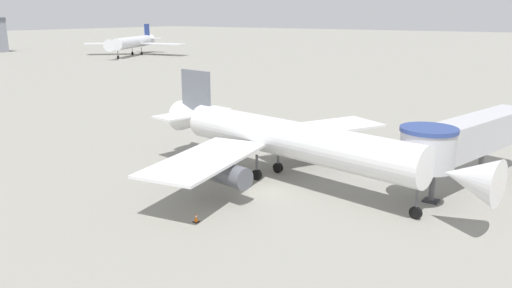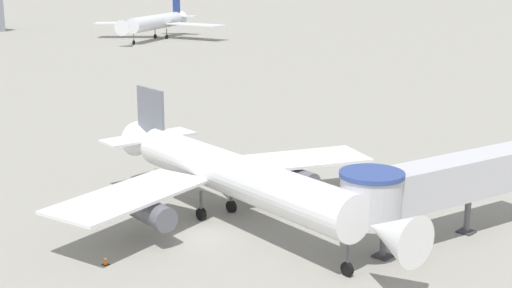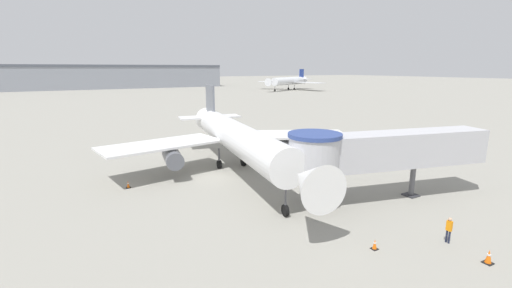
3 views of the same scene
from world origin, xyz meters
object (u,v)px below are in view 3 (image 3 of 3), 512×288
at_px(main_airplane, 237,138).
at_px(traffic_cone_apron_front, 489,257).
at_px(jet_bridge, 376,150).
at_px(traffic_cone_near_nose, 375,244).
at_px(traffic_cone_port_wing, 128,185).
at_px(background_jet_blue_tail, 289,81).
at_px(ground_crew_wing_walker, 449,228).

height_order(main_airplane, traffic_cone_apron_front, main_airplane).
xyz_separation_m(main_airplane, jet_bridge, (6.40, -12.48, 0.62)).
distance_m(traffic_cone_near_nose, traffic_cone_port_wing, 21.82).
distance_m(traffic_cone_apron_front, traffic_cone_near_nose, 6.06).
xyz_separation_m(traffic_cone_near_nose, background_jet_blue_tail, (82.36, 130.35, 4.21)).
xyz_separation_m(traffic_cone_near_nose, traffic_cone_port_wing, (-11.31, 18.66, 0.01)).
relative_size(jet_bridge, ground_crew_wing_walker, 10.23).
bearing_deg(traffic_cone_port_wing, main_airplane, -2.52).
xyz_separation_m(jet_bridge, background_jet_blue_tail, (76.43, 124.65, 0.25)).
bearing_deg(traffic_cone_apron_front, ground_crew_wing_walker, 84.83).
xyz_separation_m(main_airplane, background_jet_blue_tail, (82.83, 112.17, 0.87)).
xyz_separation_m(main_airplane, traffic_cone_port_wing, (-10.84, 0.48, -3.34)).
bearing_deg(jet_bridge, main_airplane, 130.36).
bearing_deg(main_airplane, ground_crew_wing_walker, -67.51).
xyz_separation_m(jet_bridge, ground_crew_wing_walker, (-1.30, -7.35, -3.29)).
distance_m(traffic_cone_near_nose, ground_crew_wing_walker, 4.96).
height_order(traffic_cone_near_nose, ground_crew_wing_walker, ground_crew_wing_walker).
relative_size(traffic_cone_apron_front, traffic_cone_near_nose, 1.28).
bearing_deg(traffic_cone_port_wing, traffic_cone_apron_front, -55.47).
bearing_deg(ground_crew_wing_walker, traffic_cone_apron_front, 174.51).
bearing_deg(ground_crew_wing_walker, traffic_cone_port_wing, 37.81).
relative_size(traffic_cone_near_nose, traffic_cone_port_wing, 0.98).
xyz_separation_m(traffic_cone_apron_front, traffic_cone_near_nose, (-4.40, 4.17, -0.09)).
distance_m(main_airplane, ground_crew_wing_walker, 20.64).
height_order(traffic_cone_port_wing, ground_crew_wing_walker, ground_crew_wing_walker).
relative_size(main_airplane, background_jet_blue_tail, 0.89).
distance_m(traffic_cone_apron_front, traffic_cone_port_wing, 27.71).
bearing_deg(ground_crew_wing_walker, main_airplane, 14.09).
height_order(traffic_cone_port_wing, background_jet_blue_tail, background_jet_blue_tail).
xyz_separation_m(main_airplane, traffic_cone_apron_front, (4.87, -22.35, -3.25)).
distance_m(jet_bridge, background_jet_blue_tail, 146.22).
xyz_separation_m(main_airplane, ground_crew_wing_walker, (5.09, -19.83, -2.67)).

